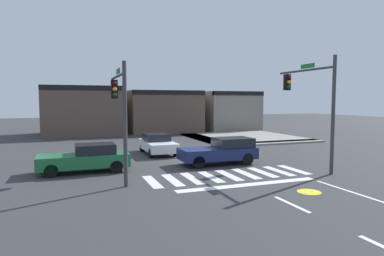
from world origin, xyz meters
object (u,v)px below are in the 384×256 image
traffic_signal_southeast (311,95)px  car_white (157,144)px  traffic_signal_southwest (120,102)px  car_green (86,158)px  car_navy (221,151)px

traffic_signal_southeast → car_white: size_ratio=1.41×
traffic_signal_southeast → car_white: traffic_signal_southeast is taller
car_white → traffic_signal_southwest: bearing=-27.3°
car_green → traffic_signal_southeast: bearing=164.4°
traffic_signal_southeast → traffic_signal_southwest: size_ratio=1.11×
traffic_signal_southeast → car_green: (-11.55, 3.22, -3.29)m
car_navy → traffic_signal_southwest: bearing=16.5°
car_white → car_green: 6.80m
traffic_signal_southwest → car_navy: traffic_signal_southwest is taller
traffic_signal_southwest → car_white: bearing=-27.3°
traffic_signal_southeast → car_green: 12.44m
car_navy → car_green: size_ratio=0.98×
traffic_signal_southwest → car_navy: 6.96m
traffic_signal_southeast → car_navy: size_ratio=1.34×
traffic_signal_southwest → car_green: size_ratio=1.18×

